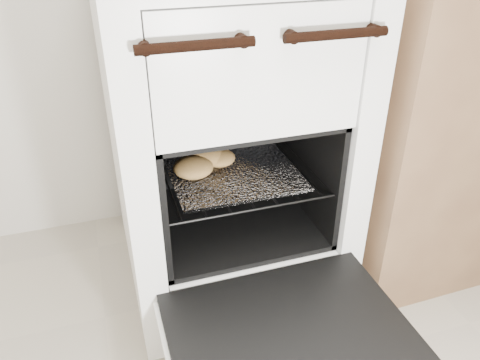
# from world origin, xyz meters

# --- Properties ---
(stove) EXTENTS (0.61, 0.68, 0.94)m
(stove) POSITION_xyz_m (0.07, 1.16, 0.46)
(stove) COLOR white
(stove) RESTS_ON ground
(oven_door) EXTENTS (0.55, 0.43, 0.04)m
(oven_door) POSITION_xyz_m (0.07, 0.64, 0.20)
(oven_door) COLOR black
(oven_door) RESTS_ON stove
(oven_rack) EXTENTS (0.45, 0.43, 0.01)m
(oven_rack) POSITION_xyz_m (0.07, 1.09, 0.39)
(oven_rack) COLOR black
(oven_rack) RESTS_ON stove
(foil_sheet) EXTENTS (0.35, 0.31, 0.01)m
(foil_sheet) POSITION_xyz_m (0.07, 1.07, 0.40)
(foil_sheet) COLOR white
(foil_sheet) RESTS_ON oven_rack
(baked_rolls) EXTENTS (0.21, 0.19, 0.05)m
(baked_rolls) POSITION_xyz_m (0.00, 1.11, 0.43)
(baked_rolls) COLOR tan
(baked_rolls) RESTS_ON foil_sheet
(counter) EXTENTS (0.90, 0.61, 0.89)m
(counter) POSITION_xyz_m (0.85, 1.11, 0.44)
(counter) COLOR brown
(counter) RESTS_ON ground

